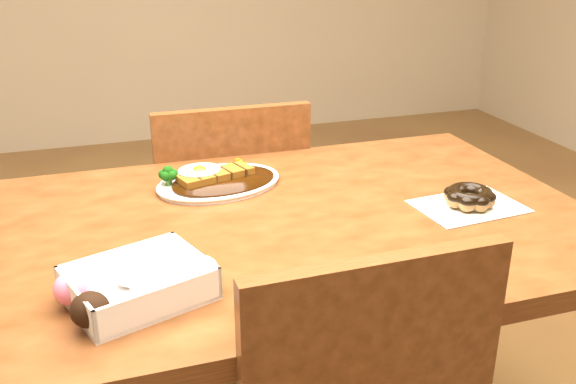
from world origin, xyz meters
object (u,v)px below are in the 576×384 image
object	(u,v)px
chair_far	(227,230)
pon_de_ring	(469,197)
katsu_curry_plate	(216,180)
table	(290,262)
donut_box	(136,284)

from	to	relation	value
chair_far	pon_de_ring	bearing A→B (deg)	123.34
chair_far	katsu_curry_plate	xyz separation A→B (m)	(-0.09, -0.32, 0.29)
chair_far	pon_de_ring	distance (m)	0.77
table	katsu_curry_plate	world-z (taller)	katsu_curry_plate
pon_de_ring	katsu_curry_plate	bearing A→B (deg)	149.44
chair_far	donut_box	bearing A→B (deg)	68.91
katsu_curry_plate	donut_box	distance (m)	0.48
chair_far	pon_de_ring	world-z (taller)	chair_far
table	donut_box	bearing A→B (deg)	-146.00
donut_box	pon_de_ring	bearing A→B (deg)	12.47
table	katsu_curry_plate	xyz separation A→B (m)	(-0.10, 0.21, 0.11)
katsu_curry_plate	pon_de_ring	size ratio (longest dim) A/B	1.40
chair_far	katsu_curry_plate	world-z (taller)	chair_far
katsu_curry_plate	pon_de_ring	xyz separation A→B (m)	(0.47, -0.28, 0.01)
chair_far	table	bearing A→B (deg)	92.42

